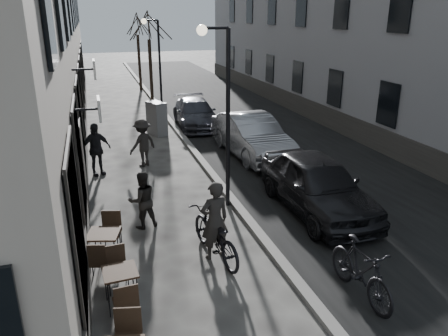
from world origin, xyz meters
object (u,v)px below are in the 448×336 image
pedestrian_mid (143,143)px  utility_cabinet (157,119)px  streetlamp_near (222,99)px  car_far (195,113)px  pedestrian_near (142,200)px  pedestrian_far (96,149)px  tree_near (148,25)px  car_mid (252,136)px  tree_far (137,23)px  moped (361,271)px  streetlamp_far (156,58)px  bistro_set_b (121,285)px  bicycle (215,235)px  bistro_set_c (105,246)px  car_near (317,184)px

pedestrian_mid → utility_cabinet: bearing=-139.4°
streetlamp_near → car_far: size_ratio=1.12×
pedestrian_near → pedestrian_far: pedestrian_far is taller
tree_near → car_mid: size_ratio=1.16×
tree_far → utility_cabinet: (-0.70, -12.55, -3.90)m
utility_cabinet → tree_near: bearing=62.6°
pedestrian_far → car_mid: 5.92m
pedestrian_near → car_mid: (4.84, 4.93, 0.04)m
utility_cabinet → car_mid: (3.10, -4.20, 0.04)m
moped → tree_near: bearing=91.6°
streetlamp_far → utility_cabinet: (-0.63, -3.55, -2.40)m
moped → streetlamp_far: bearing=92.5°
car_far → tree_near: bearing=107.4°
streetlamp_far → tree_far: tree_far is taller
bistro_set_b → pedestrian_far: 7.67m
pedestrian_far → car_mid: (5.90, 0.49, -0.12)m
bicycle → pedestrian_mid: bearing=-94.3°
bistro_set_c → pedestrian_far: 6.12m
car_near → utility_cabinet: bearing=108.1°
tree_near → bicycle: tree_near is taller
bistro_set_c → car_mid: 8.84m
tree_far → streetlamp_near: bearing=-90.2°
bistro_set_c → car_near: (5.88, 1.26, 0.31)m
bicycle → car_near: (3.45, 1.60, 0.24)m
streetlamp_near → tree_far: (0.07, 21.00, 1.50)m
pedestrian_far → streetlamp_near: bearing=-69.7°
moped → bicycle: bearing=133.7°
streetlamp_far → pedestrian_far: (-3.43, -8.24, -2.23)m
tree_far → car_far: bearing=-83.2°
bicycle → car_far: bearing=-112.0°
streetlamp_far → pedestrian_near: bearing=-100.6°
pedestrian_far → car_near: size_ratio=0.39×
pedestrian_mid → pedestrian_far: 1.73m
tree_near → moped: tree_near is taller
streetlamp_near → streetlamp_far: (0.00, 12.00, 0.00)m
streetlamp_near → tree_near: 15.08m
pedestrian_mid → car_near: size_ratio=0.37×
tree_near → pedestrian_mid: (-1.84, -10.75, -3.79)m
bistro_set_b → pedestrian_far: bearing=87.7°
car_near → car_mid: 5.34m
pedestrian_mid → car_near: (4.24, -5.34, -0.07)m
car_near → car_far: size_ratio=1.04×
car_far → car_mid: bearing=-75.5°
tree_near → bistro_set_c: (-3.48, -17.34, -4.16)m
pedestrian_near → pedestrian_far: 4.57m
tree_near → bistro_set_b: bearing=-99.8°
utility_cabinet → bicycle: bearing=-113.0°
bicycle → car_mid: bearing=-127.2°
streetlamp_far → car_far: (1.44, -2.51, -2.50)m
streetlamp_far → car_mid: bearing=-72.3°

